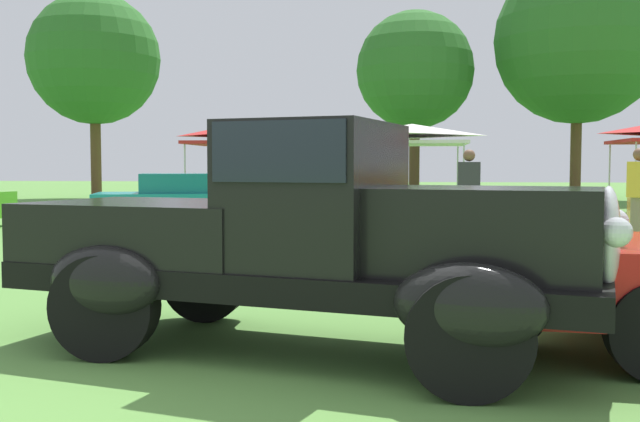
{
  "coord_description": "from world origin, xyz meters",
  "views": [
    {
      "loc": [
        1.25,
        -5.05,
        1.39
      ],
      "look_at": [
        0.32,
        2.32,
        0.94
      ],
      "focal_mm": 41.83,
      "sensor_mm": 36.0,
      "label": 1
    }
  ],
  "objects_px": {
    "spectator_near_truck": "(639,194)",
    "feature_pickup_truck": "(306,236)",
    "canopy_tent_center_field": "(412,133)",
    "canopy_tent_left_field": "(238,133)",
    "spectator_between_cars": "(469,192)",
    "show_car_teal": "(188,202)"
  },
  "relations": [
    {
      "from": "feature_pickup_truck",
      "to": "canopy_tent_center_field",
      "type": "height_order",
      "value": "canopy_tent_center_field"
    },
    {
      "from": "spectator_near_truck",
      "to": "spectator_between_cars",
      "type": "distance_m",
      "value": 2.89
    },
    {
      "from": "spectator_near_truck",
      "to": "canopy_tent_left_field",
      "type": "xyz_separation_m",
      "value": [
        -9.28,
        9.94,
        1.51
      ]
    },
    {
      "from": "spectator_near_truck",
      "to": "feature_pickup_truck",
      "type": "bearing_deg",
      "value": -120.68
    },
    {
      "from": "canopy_tent_left_field",
      "to": "canopy_tent_center_field",
      "type": "bearing_deg",
      "value": 6.77
    },
    {
      "from": "spectator_between_cars",
      "to": "canopy_tent_center_field",
      "type": "height_order",
      "value": "canopy_tent_center_field"
    },
    {
      "from": "canopy_tent_left_field",
      "to": "show_car_teal",
      "type": "bearing_deg",
      "value": -85.35
    },
    {
      "from": "canopy_tent_center_field",
      "to": "show_car_teal",
      "type": "bearing_deg",
      "value": -121.92
    },
    {
      "from": "show_car_teal",
      "to": "feature_pickup_truck",
      "type": "bearing_deg",
      "value": -68.42
    },
    {
      "from": "feature_pickup_truck",
      "to": "spectator_near_truck",
      "type": "relative_size",
      "value": 2.71
    },
    {
      "from": "spectator_between_cars",
      "to": "canopy_tent_center_field",
      "type": "xyz_separation_m",
      "value": [
        -1.08,
        9.75,
        1.51
      ]
    },
    {
      "from": "canopy_tent_left_field",
      "to": "feature_pickup_truck",
      "type": "bearing_deg",
      "value": -75.0
    },
    {
      "from": "spectator_near_truck",
      "to": "canopy_tent_left_field",
      "type": "distance_m",
      "value": 13.69
    },
    {
      "from": "spectator_between_cars",
      "to": "canopy_tent_left_field",
      "type": "height_order",
      "value": "canopy_tent_left_field"
    },
    {
      "from": "spectator_near_truck",
      "to": "spectator_between_cars",
      "type": "height_order",
      "value": "same"
    },
    {
      "from": "spectator_between_cars",
      "to": "canopy_tent_left_field",
      "type": "distance_m",
      "value": 11.3
    },
    {
      "from": "spectator_near_truck",
      "to": "spectator_between_cars",
      "type": "relative_size",
      "value": 1.0
    },
    {
      "from": "spectator_near_truck",
      "to": "canopy_tent_left_field",
      "type": "relative_size",
      "value": 0.57
    },
    {
      "from": "feature_pickup_truck",
      "to": "canopy_tent_left_field",
      "type": "xyz_separation_m",
      "value": [
        -4.72,
        17.63,
        1.56
      ]
    },
    {
      "from": "feature_pickup_truck",
      "to": "show_car_teal",
      "type": "height_order",
      "value": "feature_pickup_truck"
    },
    {
      "from": "feature_pickup_truck",
      "to": "spectator_between_cars",
      "type": "relative_size",
      "value": 2.71
    },
    {
      "from": "spectator_near_truck",
      "to": "spectator_between_cars",
      "type": "xyz_separation_m",
      "value": [
        -2.76,
        0.84,
        0.0
      ]
    }
  ]
}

